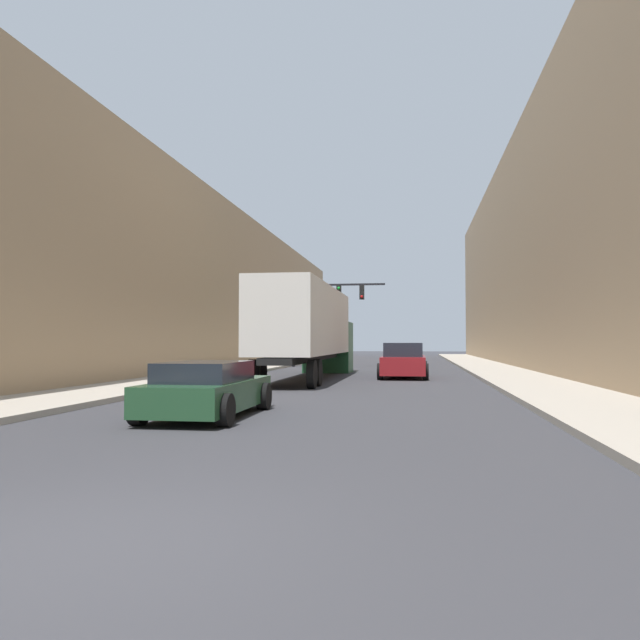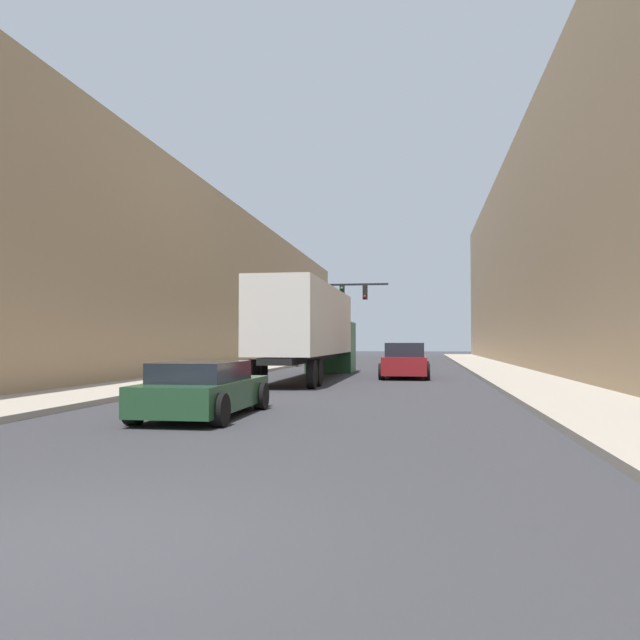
% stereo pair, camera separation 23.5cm
% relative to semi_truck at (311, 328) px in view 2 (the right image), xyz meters
% --- Properties ---
extents(ground_plane, '(200.00, 200.00, 0.00)m').
position_rel_semi_truck_xyz_m(ground_plane, '(1.95, -22.16, -2.23)').
color(ground_plane, '#38383D').
extents(sidewalk_right, '(3.19, 80.00, 0.15)m').
position_rel_semi_truck_xyz_m(sidewalk_right, '(8.82, 7.84, -2.15)').
color(sidewalk_right, '#B2A899').
rests_on(sidewalk_right, ground).
extents(sidewalk_left, '(3.19, 80.00, 0.15)m').
position_rel_semi_truck_xyz_m(sidewalk_left, '(-4.93, 7.84, -2.15)').
color(sidewalk_left, '#B2A899').
rests_on(sidewalk_left, ground).
extents(building_right, '(6.00, 80.00, 14.12)m').
position_rel_semi_truck_xyz_m(building_right, '(13.42, 7.84, 4.83)').
color(building_right, tan).
rests_on(building_right, ground).
extents(building_left, '(6.00, 80.00, 10.14)m').
position_rel_semi_truck_xyz_m(building_left, '(-9.52, 7.84, 2.85)').
color(building_left, tan).
rests_on(building_left, ground).
extents(semi_truck, '(2.40, 14.03, 3.88)m').
position_rel_semi_truck_xyz_m(semi_truck, '(0.00, 0.00, 0.00)').
color(semi_truck, silver).
rests_on(semi_truck, ground).
extents(sedan_car, '(1.98, 4.38, 1.19)m').
position_rel_semi_truck_xyz_m(sedan_car, '(0.13, -13.86, -1.64)').
color(sedan_car, '#234C2D').
rests_on(sedan_car, ground).
extents(suv_car, '(2.14, 4.75, 1.56)m').
position_rel_semi_truck_xyz_m(suv_car, '(4.04, 1.32, -1.48)').
color(suv_car, maroon).
rests_on(suv_car, ground).
extents(traffic_signal_gantry, '(5.97, 0.35, 5.55)m').
position_rel_semi_truck_xyz_m(traffic_signal_gantry, '(-1.50, 12.57, 1.76)').
color(traffic_signal_gantry, black).
rests_on(traffic_signal_gantry, ground).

